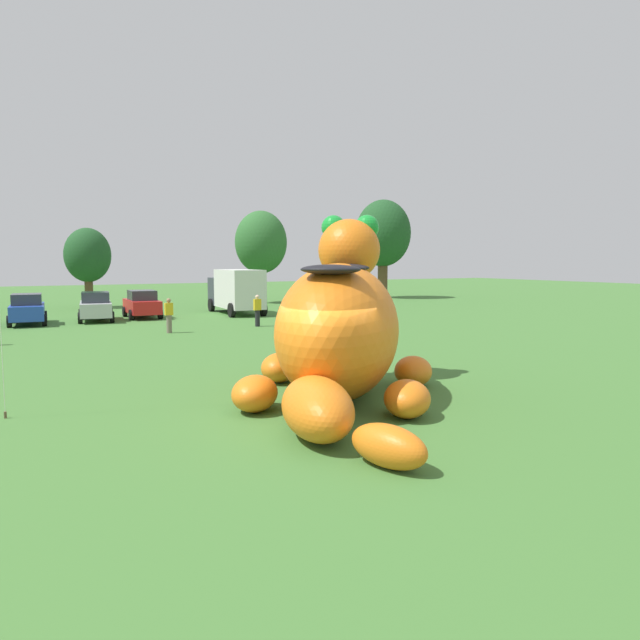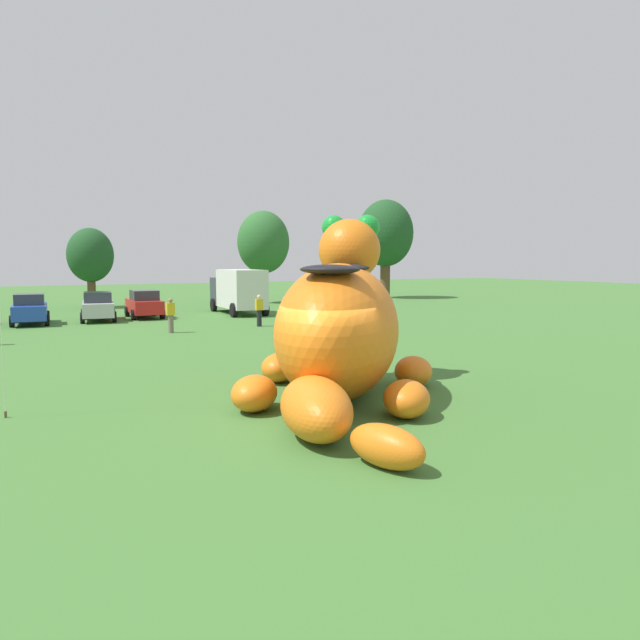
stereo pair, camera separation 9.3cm
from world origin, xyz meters
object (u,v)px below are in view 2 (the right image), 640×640
Objects in this scene: car_silver at (98,306)px; box_truck at (238,290)px; spectator_mid_field at (294,304)px; car_red at (144,304)px; giant_inflatable_creature at (339,329)px; spectator_near_inflatable at (259,311)px; car_blue at (30,309)px; spectator_wandering at (171,316)px.

car_silver is 9.01m from box_truck.
car_red is at bearing 151.26° from spectator_mid_field.
giant_inflatable_creature reaches higher than car_red.
giant_inflatable_creature reaches higher than car_silver.
giant_inflatable_creature is 17.09m from spectator_near_inflatable.
car_silver is 2.50× the size of spectator_near_inflatable.
giant_inflatable_creature is 2.23× the size of car_red.
spectator_mid_field is at bearing 42.59° from spectator_near_inflatable.
spectator_mid_field is (8.14, -4.47, -0.01)m from car_red.
giant_inflatable_creature is 2.20× the size of car_blue.
car_blue is at bearing 128.28° from spectator_wandering.
car_red is (6.41, 0.89, 0.00)m from car_blue.
spectator_near_inflatable is 4.97m from spectator_mid_field.
spectator_wandering is (-4.93, -0.63, 0.00)m from spectator_near_inflatable.
spectator_near_inflatable is at bearing -137.41° from spectator_mid_field.
car_silver is (-2.80, 23.61, -0.94)m from giant_inflatable_creature.
car_red is 8.47m from spectator_wandering.
spectator_near_inflatable is 4.97m from spectator_wandering.
giant_inflatable_creature is at bearing -74.67° from car_blue.
box_truck reaches higher than spectator_wandering.
box_truck reaches higher than spectator_mid_field.
car_silver is at bearing 160.93° from spectator_mid_field.
giant_inflatable_creature is 25.03m from box_truck.
spectator_mid_field is at bearing -19.07° from car_silver.
giant_inflatable_creature is at bearing -104.21° from box_truck.
spectator_wandering is at bearing 91.61° from giant_inflatable_creature.
car_red is 2.43× the size of spectator_mid_field.
spectator_near_inflatable is (4.48, 16.47, -0.95)m from giant_inflatable_creature.
giant_inflatable_creature reaches higher than car_blue.
box_truck is at bearing 51.97° from spectator_wandering.
giant_inflatable_creature is 24.31m from car_red.
car_silver is at bearing 96.77° from giant_inflatable_creature.
spectator_wandering is (-0.44, 15.84, -0.95)m from giant_inflatable_creature.
giant_inflatable_creature is 2.17× the size of car_silver.
car_blue is 12.92m from spectator_near_inflatable.
spectator_wandering is at bearing -92.98° from car_red.
car_blue is at bearing 105.33° from giant_inflatable_creature.
car_red is at bearing 7.88° from car_blue.
spectator_wandering is at bearing -172.74° from spectator_near_inflatable.
car_silver is 8.12m from spectator_wandering.
spectator_near_inflatable is at bearing -32.49° from car_blue.
spectator_near_inflatable is 1.00× the size of spectator_mid_field.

